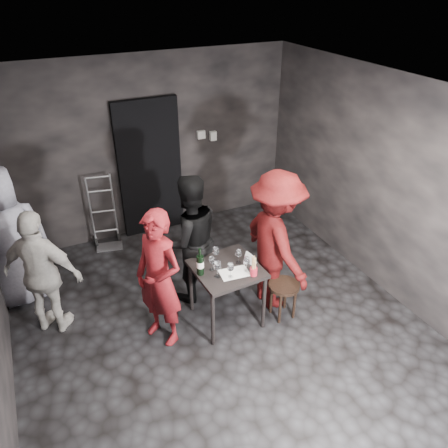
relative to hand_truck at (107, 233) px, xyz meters
name	(u,v)px	position (x,y,z in m)	size (l,w,h in m)	color
floor	(219,324)	(0.80, -2.28, -0.21)	(4.50, 5.00, 0.02)	black
ceiling	(217,95)	(0.80, -2.28, 2.49)	(4.50, 5.00, 0.02)	silver
wall_back	(147,148)	(0.80, 0.22, 1.14)	(4.50, 0.04, 2.70)	black
wall_front	(395,425)	(0.80, -4.78, 1.14)	(4.50, 0.04, 2.70)	black
wall_right	(384,186)	(3.05, -2.28, 1.14)	(0.04, 5.00, 2.70)	black
doorway	(150,169)	(0.80, 0.16, 0.84)	(0.95, 0.10, 2.10)	black
wallbox_upper	(201,135)	(1.65, 0.17, 1.24)	(0.12, 0.06, 0.12)	#B7B7B2
wallbox_lower	(213,136)	(1.85, 0.17, 1.19)	(0.10, 0.06, 0.14)	#B7B7B2
hand_truck	(107,233)	(0.00, 0.00, 0.00)	(0.38, 0.33, 1.14)	#B2B2B7
tasting_table	(227,275)	(0.93, -2.22, 0.44)	(0.72, 0.72, 0.75)	black
stool	(284,290)	(1.56, -2.47, 0.17)	(0.37, 0.37, 0.47)	#2D2118
server_red	(159,274)	(0.16, -2.18, 0.67)	(0.64, 0.42, 1.76)	maroon
woman_black	(189,233)	(0.72, -1.62, 0.72)	(0.91, 0.50, 1.86)	black
man_maroon	(277,230)	(1.59, -2.18, 0.84)	(1.35, 0.63, 2.09)	#430A0A
bystander_cream	(43,272)	(-0.95, -1.49, 0.59)	(0.93, 0.45, 1.59)	beige
bystander_grey	(6,225)	(-1.23, -0.77, 0.87)	(1.06, 0.58, 2.16)	gray
tasting_mat	(234,273)	(0.97, -2.35, 0.54)	(0.32, 0.21, 0.00)	white
wine_glass_a	(217,269)	(0.77, -2.33, 0.65)	(0.08, 0.08, 0.22)	white
wine_glass_b	(212,263)	(0.77, -2.19, 0.63)	(0.07, 0.07, 0.19)	white
wine_glass_c	(216,254)	(0.87, -2.06, 0.64)	(0.08, 0.08, 0.21)	white
wine_glass_d	(231,270)	(0.89, -2.40, 0.64)	(0.08, 0.08, 0.20)	white
wine_glass_e	(246,264)	(1.10, -2.38, 0.64)	(0.08, 0.08, 0.21)	white
wine_glass_f	(239,256)	(1.10, -2.20, 0.63)	(0.07, 0.07, 0.19)	white
wine_bottle	(200,264)	(0.62, -2.20, 0.67)	(0.08, 0.08, 0.33)	black
breadstick_cup	(254,266)	(1.14, -2.47, 0.66)	(0.08, 0.08, 0.26)	#AC1B2A
reserved_card	(249,258)	(1.21, -2.23, 0.59)	(0.09, 0.14, 0.11)	white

